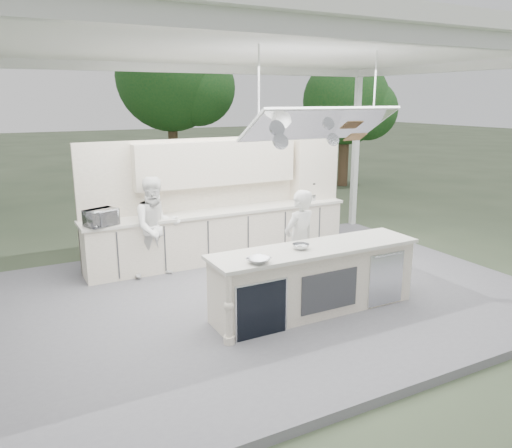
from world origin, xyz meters
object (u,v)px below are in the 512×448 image
demo_island (314,279)px  back_counter (221,234)px  sous_chef (157,227)px  head_chef (299,243)px

demo_island → back_counter: (-0.18, 2.81, 0.00)m
back_counter → sous_chef: 1.43m
demo_island → sous_chef: 2.92m
back_counter → head_chef: bearing=-80.7°
demo_island → head_chef: size_ratio=1.90×
head_chef → back_counter: bearing=-95.5°
back_counter → demo_island: bearing=-86.4°
head_chef → sous_chef: 2.47m
demo_island → back_counter: size_ratio=0.61×
demo_island → back_counter: 2.82m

